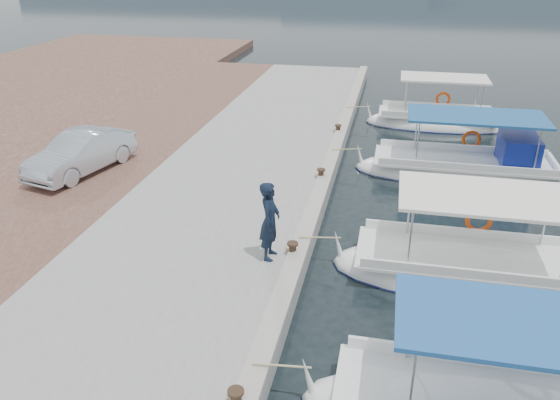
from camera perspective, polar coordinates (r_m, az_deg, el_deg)
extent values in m
plane|color=black|center=(12.49, 1.61, -11.27)|extent=(400.00, 400.00, 0.00)
cube|color=gray|center=(17.21, -5.20, 0.33)|extent=(6.00, 40.00, 0.50)
cube|color=#A49D92|center=(16.53, 4.02, 0.49)|extent=(0.44, 40.00, 0.12)
cube|color=brown|center=(19.20, -19.64, 1.59)|extent=(4.00, 40.00, 0.50)
cube|color=#2059A3|center=(9.23, 24.38, -11.78)|extent=(3.91, 1.99, 0.08)
cylinder|color=silver|center=(8.87, 13.57, -18.67)|extent=(0.05, 0.05, 1.60)
torus|color=#DA450B|center=(10.76, 22.97, -13.74)|extent=(0.68, 0.12, 0.68)
ellipsoid|color=white|center=(14.27, 18.83, -7.47)|extent=(6.54, 2.46, 1.30)
ellipsoid|color=navy|center=(14.28, 18.82, -7.53)|extent=(6.57, 2.51, 0.22)
cube|color=white|center=(14.02, 19.11, -5.73)|extent=(5.36, 2.11, 0.08)
cube|color=white|center=(13.33, 20.77, 0.32)|extent=(3.92, 2.26, 0.08)
cylinder|color=silver|center=(12.69, 13.43, -4.19)|extent=(0.05, 0.05, 1.60)
torus|color=#DA450B|center=(14.89, 20.06, -2.07)|extent=(0.68, 0.12, 0.68)
ellipsoid|color=white|center=(20.44, 18.49, 2.54)|extent=(7.56, 2.46, 1.30)
ellipsoid|color=navy|center=(20.44, 18.49, 2.49)|extent=(7.60, 2.51, 0.22)
cube|color=white|center=(20.26, 18.68, 3.85)|extent=(6.20, 2.11, 0.08)
cube|color=#1D5491|center=(19.80, 19.87, 8.23)|extent=(4.53, 2.26, 0.08)
cylinder|color=silver|center=(18.98, 14.16, 5.61)|extent=(0.05, 0.05, 1.60)
torus|color=#DA450B|center=(21.26, 19.37, 6.00)|extent=(0.68, 0.12, 0.68)
cube|color=navy|center=(20.38, 23.63, 4.82)|extent=(1.20, 1.72, 1.00)
ellipsoid|color=white|center=(26.00, 15.89, 7.55)|extent=(6.23, 2.23, 1.30)
ellipsoid|color=navy|center=(26.00, 15.88, 7.51)|extent=(6.26, 2.27, 0.22)
cube|color=white|center=(25.86, 16.02, 8.61)|extent=(5.10, 1.92, 0.08)
cube|color=white|center=(25.49, 16.81, 12.10)|extent=(3.74, 2.05, 0.08)
cylinder|color=silver|center=(24.78, 13.06, 10.17)|extent=(0.05, 0.05, 1.60)
torus|color=#DA450B|center=(26.79, 16.67, 10.08)|extent=(0.68, 0.12, 0.68)
cylinder|color=black|center=(9.53, -4.61, -19.99)|extent=(0.18, 0.18, 0.30)
cylinder|color=black|center=(9.43, -4.65, -19.34)|extent=(0.28, 0.28, 0.05)
cylinder|color=black|center=(13.43, 1.33, -5.14)|extent=(0.18, 0.18, 0.30)
cylinder|color=black|center=(13.35, 1.34, -4.59)|extent=(0.28, 0.28, 0.05)
cylinder|color=black|center=(17.88, 4.31, 2.73)|extent=(0.18, 0.18, 0.30)
cylinder|color=black|center=(17.83, 4.32, 3.17)|extent=(0.28, 0.28, 0.05)
cylinder|color=black|center=(22.57, 6.09, 7.40)|extent=(0.18, 0.18, 0.30)
cylinder|color=black|center=(22.52, 6.10, 7.76)|extent=(0.28, 0.28, 0.05)
imported|color=black|center=(12.93, -1.07, -2.20)|extent=(0.49, 0.73, 1.97)
imported|color=#B3C0CC|center=(19.38, -20.07, 4.66)|extent=(2.34, 4.27, 1.33)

